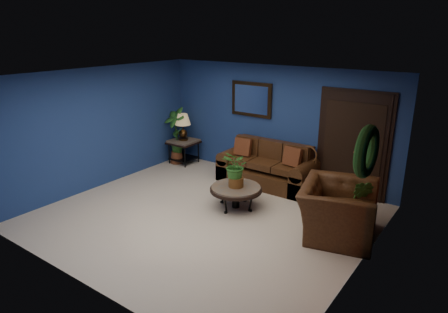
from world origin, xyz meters
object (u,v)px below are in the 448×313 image
Objects in this scene: coffee_table at (236,189)px; side_chair at (306,167)px; sofa at (268,170)px; armchair at (338,210)px; end_table at (184,145)px; table_lamp at (183,124)px.

coffee_table is 1.65m from side_chair.
sofa is 2.44m from armchair.
side_chair is at bearing 63.96° from coffee_table.
side_chair is (0.84, 0.04, 0.24)m from sofa.
sofa reaches higher than coffee_table.
coffee_table is 2.89m from end_table.
side_chair reaches higher than armchair.
sofa is 2.50m from table_lamp.
end_table is 0.68× the size of side_chair.
table_lamp is at bearing 173.04° from side_chair.
coffee_table is at bearing -124.24° from side_chair.
side_chair is at bearing 1.24° from table_lamp.
sofa is 0.88m from side_chair.
end_table is (-2.40, -0.03, 0.15)m from sofa.
table_lamp reaches higher than sofa.
armchair is at bearing 3.18° from coffee_table.
table_lamp is (0.00, -0.00, 0.55)m from end_table.
side_chair is at bearing 2.86° from sofa.
table_lamp is 0.66× the size of side_chair.
coffee_table is (0.12, -1.43, 0.06)m from sofa.
table_lamp is 0.48× the size of armchair.
table_lamp is 4.67m from armchair.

